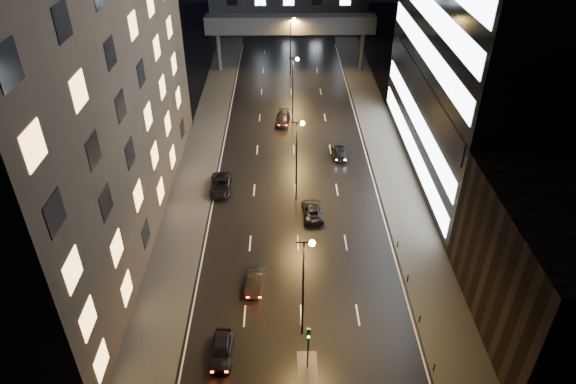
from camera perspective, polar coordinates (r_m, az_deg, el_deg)
name	(u,v)px	position (r m, az deg, el deg)	size (l,w,h in m)	color
ground	(294,149)	(70.42, 0.65, 4.75)	(160.00, 160.00, 0.00)	black
sidewalk_left	(197,169)	(66.94, -10.03, 2.58)	(5.00, 110.00, 0.15)	#383533
sidewalk_right	(391,167)	(67.52, 11.42, 2.71)	(5.00, 110.00, 0.15)	#383533
building_left	(46,42)	(52.06, -25.30, 14.84)	(15.00, 48.00, 40.00)	#2D2319
building_right_low	(550,271)	(46.86, 27.14, -7.79)	(10.00, 18.00, 12.00)	black
skybridge	(290,25)	(95.10, 0.26, 18.07)	(30.00, 3.00, 10.00)	#333335
traffic_signal_near	(308,342)	(40.66, 2.26, -16.31)	(0.28, 0.34, 4.40)	black
bollard_row	(426,343)	(45.48, 15.12, -15.85)	(0.12, 25.12, 0.90)	black
streetlight_near	(305,277)	(40.57, 1.94, -9.42)	(1.45, 0.50, 10.15)	black
streetlight_mid_a	(298,151)	(56.78, 1.12, 4.57)	(1.45, 0.50, 10.15)	black
streetlight_mid_b	(294,82)	(74.85, 0.67, 12.10)	(1.45, 0.50, 10.15)	black
streetlight_far	(291,39)	(93.71, 0.38, 16.65)	(1.45, 0.50, 10.15)	black
car_away_a	(222,350)	(43.53, -7.38, -17.00)	(1.72, 4.27, 1.45)	black
car_away_b	(255,281)	(48.71, -3.71, -9.88)	(1.40, 4.02, 1.33)	black
car_away_c	(221,185)	(61.93, -7.50, 0.76)	(2.45, 5.31, 1.48)	black
car_away_d	(283,119)	(77.20, -0.61, 8.11)	(1.97, 4.85, 1.41)	black
car_toward_a	(312,210)	(57.37, 2.73, -2.06)	(2.16, 4.69, 1.30)	black
car_toward_b	(339,152)	(68.73, 5.72, 4.40)	(1.80, 4.44, 1.29)	black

